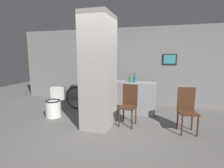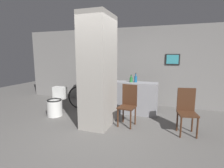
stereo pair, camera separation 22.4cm
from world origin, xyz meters
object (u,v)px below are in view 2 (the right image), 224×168
(bicycle, at_px, (94,98))
(bottle_tall, at_px, (136,79))
(chair_by_doorway, at_px, (187,109))
(toilet, at_px, (56,104))
(chair_near_pillar, at_px, (128,103))

(bicycle, relative_size, bottle_tall, 6.57)
(chair_by_doorway, relative_size, bottle_tall, 3.62)
(chair_by_doorway, bearing_deg, toilet, 167.20)
(chair_by_doorway, bearing_deg, bottle_tall, 132.85)
(chair_near_pillar, height_order, chair_by_doorway, same)
(bottle_tall, bearing_deg, bicycle, -174.81)
(chair_near_pillar, relative_size, chair_by_doorway, 1.00)
(chair_by_doorway, xyz_separation_m, bottle_tall, (-1.31, 0.93, 0.48))
(chair_by_doorway, distance_m, bottle_tall, 1.67)
(bicycle, bearing_deg, bottle_tall, 5.19)
(bottle_tall, bearing_deg, chair_near_pillar, -89.57)
(toilet, xyz_separation_m, chair_by_doorway, (3.39, -0.06, 0.21))
(chair_by_doorway, relative_size, bicycle, 0.55)
(toilet, relative_size, bicycle, 0.44)
(toilet, bearing_deg, chair_by_doorway, -1.05)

